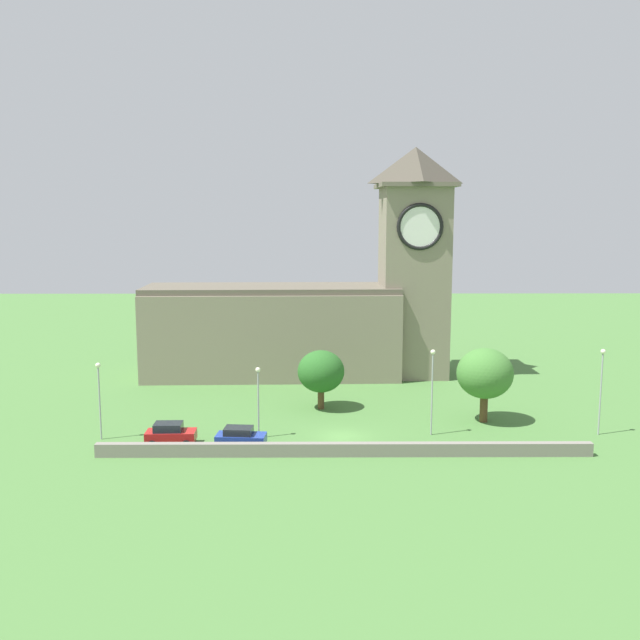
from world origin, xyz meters
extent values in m
plane|color=#477538|center=(0.00, 15.00, 0.00)|extent=(200.00, 200.00, 0.00)
cube|color=gray|center=(-7.68, 24.38, 5.17)|extent=(30.84, 10.85, 10.34)
cube|color=#5C5547|center=(-7.68, 24.38, 10.69)|extent=(30.82, 10.04, 0.70)
cube|color=gray|center=(9.55, 24.82, 11.37)|extent=(7.96, 7.96, 22.73)
cube|color=#675F4F|center=(9.55, 24.82, 22.98)|extent=(9.23, 9.23, 0.50)
pyramid|color=#484338|center=(9.55, 24.82, 25.37)|extent=(8.35, 8.35, 4.27)
cylinder|color=white|center=(9.65, 20.88, 18.18)|extent=(4.97, 0.25, 4.97)
torus|color=black|center=(9.65, 20.88, 18.18)|extent=(5.42, 0.58, 5.41)
cylinder|color=white|center=(13.49, 24.92, 18.18)|extent=(0.25, 4.97, 4.97)
torus|color=black|center=(13.49, 24.92, 18.18)|extent=(0.58, 5.42, 5.41)
cube|color=gray|center=(0.00, -5.10, 0.56)|extent=(40.57, 0.70, 1.11)
cube|color=red|center=(-14.74, -2.13, 0.79)|extent=(4.27, 2.03, 0.88)
cube|color=#1E232B|center=(-14.95, -2.13, 1.58)|extent=(2.41, 1.75, 0.70)
cylinder|color=black|center=(-13.34, -1.13, 0.35)|extent=(0.71, 0.36, 0.70)
cylinder|color=black|center=(-13.28, -3.04, 0.35)|extent=(0.71, 0.36, 0.70)
cylinder|color=black|center=(-16.20, -1.21, 0.35)|extent=(0.71, 0.36, 0.70)
cylinder|color=black|center=(-16.15, -3.12, 0.35)|extent=(0.71, 0.36, 0.70)
cube|color=#233D9E|center=(-8.69, -2.67, 0.69)|extent=(4.34, 2.27, 0.77)
cube|color=#1E232B|center=(-8.89, -2.65, 1.38)|extent=(2.48, 1.88, 0.61)
cylinder|color=black|center=(-7.18, -1.84, 0.31)|extent=(0.64, 0.40, 0.62)
cylinder|color=black|center=(-7.35, -3.74, 0.31)|extent=(0.64, 0.40, 0.62)
cylinder|color=black|center=(-10.02, -1.59, 0.31)|extent=(0.64, 0.40, 0.62)
cylinder|color=black|center=(-10.19, -3.50, 0.31)|extent=(0.64, 0.40, 0.62)
cylinder|color=#9EA0A5|center=(-21.19, -0.62, 3.21)|extent=(0.14, 0.14, 6.42)
sphere|color=#F4EFCC|center=(-21.19, -0.62, 6.64)|extent=(0.44, 0.44, 0.44)
cylinder|color=#9EA0A5|center=(-7.37, -0.29, 2.97)|extent=(0.14, 0.14, 5.93)
sphere|color=#F4EFCC|center=(-7.37, -0.29, 6.15)|extent=(0.44, 0.44, 0.44)
cylinder|color=#9EA0A5|center=(8.02, 0.47, 3.67)|extent=(0.14, 0.14, 7.35)
sphere|color=#F4EFCC|center=(8.02, 0.47, 7.57)|extent=(0.44, 0.44, 0.44)
cylinder|color=#9EA0A5|center=(23.05, 0.47, 3.68)|extent=(0.14, 0.14, 7.37)
sphere|color=#F4EFCC|center=(23.05, 0.47, 7.59)|extent=(0.44, 0.44, 0.44)
cylinder|color=brown|center=(13.66, 4.48, 1.36)|extent=(0.74, 0.74, 2.73)
ellipsoid|color=#427A33|center=(13.66, 4.48, 4.72)|extent=(5.31, 5.31, 4.78)
cylinder|color=brown|center=(-1.81, 9.09, 1.06)|extent=(0.66, 0.66, 2.12)
ellipsoid|color=#286023|center=(-1.81, 9.09, 3.90)|extent=(4.74, 4.74, 4.26)
camera|label=1|loc=(-2.29, -60.14, 19.50)|focal=39.40mm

